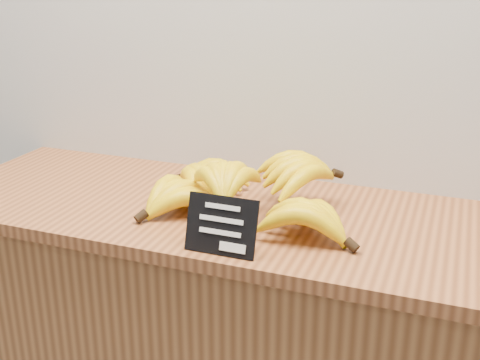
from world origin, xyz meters
TOP-DOWN VIEW (x-y plane):
  - counter_top at (0.02, 2.75)m, footprint 1.55×0.54m
  - chalkboard_sign at (0.05, 2.53)m, footprint 0.15×0.04m
  - banana_pile at (0.01, 2.73)m, footprint 0.56×0.44m

SIDE VIEW (x-z plane):
  - counter_top at x=0.02m, z-range 0.90..0.93m
  - banana_pile at x=0.01m, z-range 0.92..1.05m
  - chalkboard_sign at x=0.05m, z-range 0.93..1.04m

